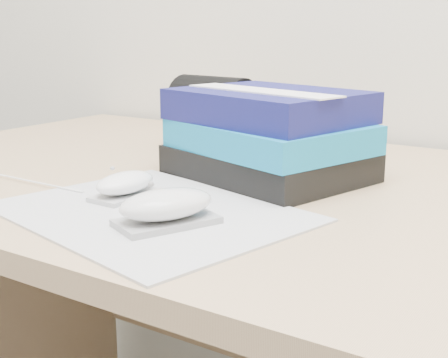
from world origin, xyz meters
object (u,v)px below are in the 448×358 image
Objects in this scene: book_stack at (269,135)px; pouch at (213,115)px; mouse_front at (166,207)px; desk at (327,324)px; mouse_rear at (125,185)px.

pouch is at bearing 146.24° from book_stack.
pouch is at bearing 117.49° from mouse_front.
desk is 0.41m from mouse_front.
mouse_front is at bearing -27.63° from mouse_rear.
book_stack is 2.12× the size of pouch.
desk is at bearing 20.83° from book_stack.
desk is at bearing 77.08° from mouse_front.
pouch reaches higher than mouse_rear.
mouse_front is at bearing -62.51° from pouch.
mouse_rear is 0.13m from mouse_front.
book_stack is at bearing -33.76° from pouch.
desk is 16.60× the size of mouse_rear.
pouch is (-0.09, 0.34, 0.05)m from mouse_rear.
pouch is (-0.21, 0.40, 0.04)m from mouse_front.
pouch is (-0.28, 0.09, 0.30)m from desk.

